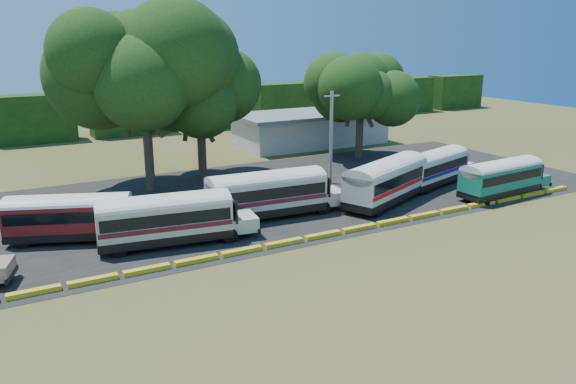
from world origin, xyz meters
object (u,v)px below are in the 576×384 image
bus_cream_west (168,217)px  bus_white_red (388,179)px  bus_red (73,215)px  tree_west (143,64)px  bus_teal (502,176)px

bus_cream_west → bus_white_red: (18.27, 0.51, 0.14)m
bus_red → bus_white_red: size_ratio=0.87×
bus_red → tree_west: (7.89, 9.94, 9.04)m
bus_teal → tree_west: bearing=143.5°
bus_teal → bus_white_red: bearing=158.5°
bus_cream_west → bus_teal: (27.98, -2.58, -0.11)m
bus_red → bus_white_red: (23.55, -3.22, 0.25)m
tree_west → bus_teal: bearing=-32.6°
bus_white_red → tree_west: (-15.66, 13.16, 8.79)m
bus_red → bus_cream_west: bearing=-14.0°
bus_white_red → bus_teal: 10.20m
bus_red → bus_cream_west: bus_cream_west is taller
bus_red → bus_cream_west: (5.28, -3.73, 0.10)m
bus_cream_west → tree_west: (2.61, 13.67, 8.93)m
bus_teal → bus_red: bearing=165.4°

